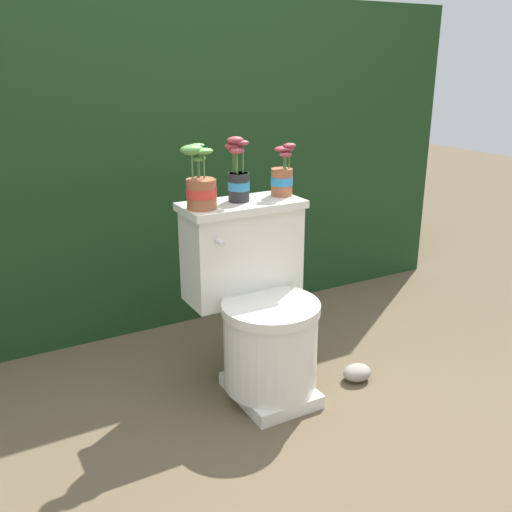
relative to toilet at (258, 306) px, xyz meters
The scene contains 7 objects.
ground_plane 0.38m from the toilet, 126.87° to the right, with size 12.00×12.00×0.00m, color brown.
hedge_backdrop 1.28m from the toilet, 94.17° to the left, with size 3.29×1.01×1.55m.
toilet is the anchor object (origin of this frame).
potted_plant_left 0.52m from the toilet, 148.96° to the left, with size 0.13×0.11×0.24m.
potted_plant_midleft 0.51m from the toilet, 92.99° to the left, with size 0.09×0.08×0.25m.
potted_plant_middle 0.53m from the toilet, 37.24° to the left, with size 0.10×0.09×0.21m.
garden_stone 0.52m from the toilet, 24.45° to the right, with size 0.12×0.10×0.07m.
Camera 1 is at (-0.91, -1.67, 1.27)m, focal length 40.00 mm.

